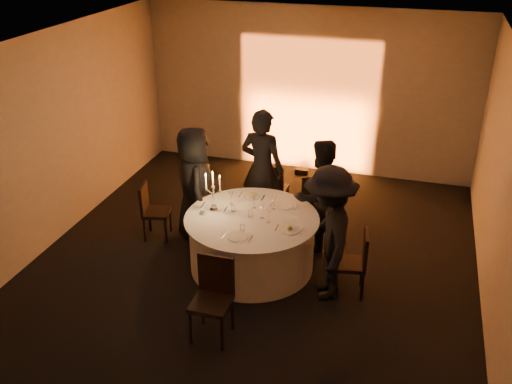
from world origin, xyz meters
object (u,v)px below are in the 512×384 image
(guest_left, at_px, (195,184))
(guest_back_left, at_px, (262,169))
(chair_left, at_px, (152,208))
(chair_right, at_px, (356,260))
(guest_back_right, at_px, (320,196))
(chair_back_right, at_px, (313,198))
(chair_back_left, at_px, (274,186))
(coffee_cup, at_px, (203,212))
(guest_right, at_px, (329,234))
(banquet_table, at_px, (252,242))
(candelabra, at_px, (213,197))
(chair_front, at_px, (213,293))

(guest_left, xyz_separation_m, guest_back_left, (0.83, 0.64, 0.07))
(chair_left, xyz_separation_m, chair_right, (3.08, -0.54, 0.01))
(guest_back_left, bearing_deg, guest_back_right, 165.90)
(chair_back_right, height_order, guest_left, guest_left)
(chair_back_left, relative_size, coffee_cup, 7.97)
(chair_back_left, xyz_separation_m, chair_back_right, (0.71, -0.32, 0.05))
(coffee_cup, bearing_deg, guest_right, -7.64)
(chair_left, bearing_deg, banquet_table, -114.40)
(guest_right, bearing_deg, chair_left, -120.20)
(chair_right, relative_size, guest_right, 0.50)
(chair_right, bearing_deg, coffee_cup, -101.55)
(coffee_cup, distance_m, candelabra, 0.24)
(guest_right, bearing_deg, chair_front, -61.17)
(guest_back_right, distance_m, candelabra, 1.51)
(guest_left, xyz_separation_m, coffee_cup, (0.37, -0.64, -0.06))
(candelabra, bearing_deg, guest_left, 133.51)
(guest_right, bearing_deg, guest_back_left, -156.30)
(guest_back_right, bearing_deg, chair_left, -34.40)
(chair_back_left, distance_m, coffee_cup, 1.75)
(banquet_table, bearing_deg, guest_right, -16.56)
(chair_right, relative_size, chair_front, 0.90)
(banquet_table, xyz_separation_m, chair_right, (1.43, -0.20, 0.11))
(chair_back_right, distance_m, chair_front, 2.73)
(chair_front, bearing_deg, chair_back_right, 76.54)
(chair_front, xyz_separation_m, guest_back_right, (0.78, 2.21, 0.28))
(chair_left, xyz_separation_m, chair_front, (1.64, -1.78, 0.07))
(banquet_table, relative_size, chair_right, 2.05)
(chair_back_left, height_order, coffee_cup, chair_back_left)
(chair_right, xyz_separation_m, guest_back_left, (-1.63, 1.39, 0.44))
(chair_back_right, distance_m, guest_right, 1.66)
(chair_back_right, relative_size, candelabra, 1.62)
(chair_back_right, relative_size, guest_back_left, 0.51)
(chair_right, height_order, chair_front, chair_front)
(chair_left, bearing_deg, chair_back_right, -81.20)
(chair_back_right, xyz_separation_m, guest_back_left, (-0.80, -0.03, 0.40))
(banquet_table, bearing_deg, guest_back_right, 45.46)
(chair_left, relative_size, guest_left, 0.50)
(guest_back_left, relative_size, coffee_cup, 17.03)
(coffee_cup, bearing_deg, guest_back_right, 31.22)
(chair_right, bearing_deg, banquet_table, -106.40)
(guest_left, xyz_separation_m, guest_back_right, (1.80, 0.22, -0.03))
(chair_back_left, relative_size, chair_front, 0.89)
(chair_left, xyz_separation_m, guest_left, (0.62, 0.21, 0.38))
(guest_left, relative_size, guest_right, 0.98)
(banquet_table, relative_size, coffee_cup, 16.36)
(chair_back_right, xyz_separation_m, chair_right, (0.83, -1.42, -0.04))
(coffee_cup, bearing_deg, chair_back_right, 46.32)
(chair_left, height_order, guest_back_left, guest_back_left)
(chair_front, height_order, guest_right, guest_right)
(chair_right, height_order, guest_left, guest_left)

